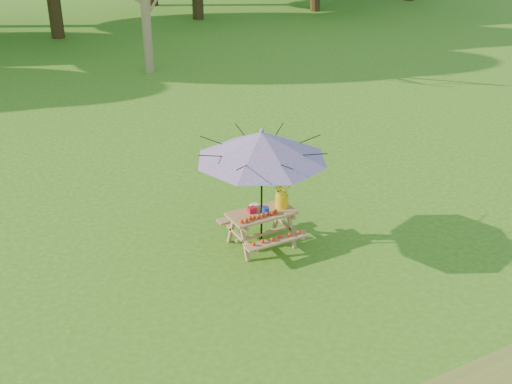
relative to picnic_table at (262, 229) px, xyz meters
name	(u,v)px	position (x,y,z in m)	size (l,w,h in m)	color
ground	(131,365)	(-3.17, -2.00, -0.33)	(120.00, 120.00, 0.00)	#3D6E15
picnic_table	(262,229)	(0.00, 0.00, 0.00)	(1.20, 1.32, 0.67)	#A4784A
patio_umbrella	(262,146)	(0.00, 0.00, 1.62)	(2.49, 2.49, 2.26)	black
produce_bins	(258,209)	(-0.04, 0.05, 0.40)	(0.32, 0.43, 0.13)	red
tomatoes_row	(259,217)	(-0.15, -0.18, 0.38)	(0.77, 0.13, 0.07)	red
flower_bucket	(282,193)	(0.43, 0.02, 0.63)	(0.34, 0.30, 0.53)	yellow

